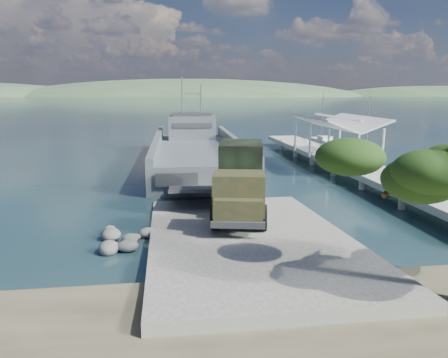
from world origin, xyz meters
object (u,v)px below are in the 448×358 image
Objects in this scene: landing_craft at (196,157)px; sailboat_far at (322,142)px; pier at (339,154)px; military_truck at (240,180)px; soldier at (237,211)px; sailboat_near at (367,153)px.

sailboat_far is at bearing 39.07° from landing_craft.
pier is at bearing -18.78° from landing_craft.
landing_craft is (-13.83, 5.08, -0.76)m from pier.
sailboat_far reaches higher than military_truck.
landing_craft reaches higher than soldier.
soldier is at bearing -121.50° from sailboat_far.
landing_craft is at bearing 88.33° from soldier.
pier reaches higher than military_truck.
pier is at bearing 50.85° from soldier.
landing_craft is 20.94m from sailboat_near.
soldier is at bearing -93.47° from military_truck.
sailboat_far is at bearing 74.28° from military_truck.
landing_craft is at bearing -170.21° from sailboat_near.
sailboat_near reaches higher than soldier.
sailboat_far is at bearing 96.83° from sailboat_near.
sailboat_far is (-1.11, 12.20, 0.01)m from sailboat_near.
sailboat_near is 12.25m from sailboat_far.
military_truck is 40.76m from sailboat_far.
sailboat_near is at bearing 49.44° from soldier.
landing_craft reaches higher than military_truck.
military_truck is 31.11m from sailboat_near.
pier reaches higher than soldier.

